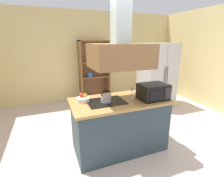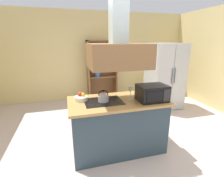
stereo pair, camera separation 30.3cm
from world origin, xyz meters
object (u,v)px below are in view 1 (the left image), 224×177
at_px(cutting_board, 145,92).
at_px(microwave, 153,92).
at_px(kettle, 106,97).
at_px(refrigerator, 157,75).
at_px(dish_cabinet, 94,74).
at_px(wine_glass_on_counter, 132,90).
at_px(fruit_bowl, 83,99).

height_order(cutting_board, microwave, microwave).
bearing_deg(cutting_board, kettle, -167.75).
distance_m(refrigerator, kettle, 2.59).
bearing_deg(microwave, refrigerator, 52.10).
bearing_deg(dish_cabinet, wine_glass_on_counter, -92.32).
xyz_separation_m(refrigerator, wine_glass_on_counter, (-1.64, -1.56, 0.17)).
xyz_separation_m(dish_cabinet, fruit_bowl, (-0.89, -2.54, 0.12)).
relative_size(dish_cabinet, cutting_board, 5.43).
height_order(wine_glass_on_counter, fruit_bowl, wine_glass_on_counter).
height_order(microwave, fruit_bowl, microwave).
relative_size(dish_cabinet, kettle, 9.64).
bearing_deg(cutting_board, microwave, -100.97).
relative_size(kettle, fruit_bowl, 0.92).
height_order(kettle, fruit_bowl, kettle).
distance_m(wine_glass_on_counter, fruit_bowl, 0.81).
bearing_deg(dish_cabinet, fruit_bowl, -109.36).
xyz_separation_m(dish_cabinet, wine_glass_on_counter, (-0.11, -2.72, 0.23)).
distance_m(kettle, wine_glass_on_counter, 0.45).
bearing_deg(dish_cabinet, microwave, -85.72).
bearing_deg(microwave, dish_cabinet, 94.28).
bearing_deg(wine_glass_on_counter, fruit_bowl, 167.19).
distance_m(refrigerator, microwave, 2.15).
bearing_deg(wine_glass_on_counter, cutting_board, 29.03).
bearing_deg(refrigerator, dish_cabinet, 143.03).
bearing_deg(fruit_bowl, dish_cabinet, 70.64).
distance_m(kettle, cutting_board, 0.86).
height_order(dish_cabinet, microwave, dish_cabinet).
bearing_deg(refrigerator, kettle, -143.78).
bearing_deg(kettle, dish_cabinet, 78.34).
bearing_deg(wine_glass_on_counter, kettle, 175.37).
bearing_deg(kettle, refrigerator, 36.22).
relative_size(dish_cabinet, wine_glass_on_counter, 8.96).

